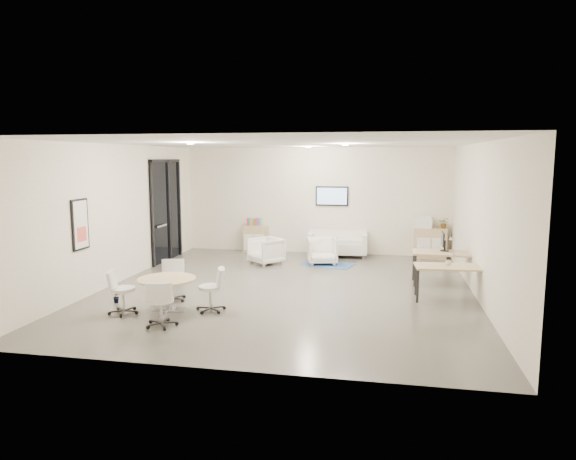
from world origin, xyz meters
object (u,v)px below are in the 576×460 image
(sideboard_left, at_px, (255,239))
(armchair_left, at_px, (266,250))
(desk_front, at_px, (450,269))
(round_table, at_px, (167,283))
(loveseat, at_px, (337,244))
(armchair_right, at_px, (322,250))
(sideboard_right, at_px, (430,243))
(desk_rear, at_px, (445,256))

(sideboard_left, distance_m, armchair_left, 1.87)
(desk_front, relative_size, round_table, 1.32)
(loveseat, bearing_deg, armchair_right, -107.26)
(sideboard_right, bearing_deg, armchair_left, -159.39)
(sideboard_left, relative_size, loveseat, 0.46)
(round_table, bearing_deg, loveseat, 67.17)
(armchair_left, bearing_deg, loveseat, 80.71)
(armchair_left, xyz_separation_m, armchair_right, (1.52, 0.26, -0.00))
(sideboard_right, bearing_deg, armchair_right, -154.33)
(sideboard_left, bearing_deg, desk_rear, -31.28)
(armchair_right, distance_m, desk_front, 4.33)
(loveseat, bearing_deg, armchair_left, -144.15)
(sideboard_left, relative_size, desk_front, 0.58)
(sideboard_left, bearing_deg, armchair_right, -32.70)
(sideboard_left, distance_m, sideboard_right, 5.24)
(sideboard_left, xyz_separation_m, desk_rear, (5.31, -3.23, 0.27))
(loveseat, distance_m, desk_front, 5.12)
(sideboard_left, distance_m, loveseat, 2.58)
(desk_rear, xyz_separation_m, desk_front, (-0.05, -1.34, -0.04))
(loveseat, distance_m, armchair_right, 1.27)
(sideboard_right, xyz_separation_m, desk_front, (0.01, -4.55, 0.20))
(armchair_left, distance_m, desk_rear, 4.81)
(loveseat, bearing_deg, round_table, -116.37)
(loveseat, bearing_deg, sideboard_right, 0.62)
(sideboard_left, height_order, loveseat, sideboard_left)
(armchair_left, distance_m, round_table, 4.78)
(sideboard_left, xyz_separation_m, round_table, (-0.05, -6.43, 0.16))
(armchair_right, distance_m, desk_rear, 3.53)
(loveseat, height_order, armchair_right, armchair_right)
(sideboard_left, xyz_separation_m, armchair_left, (0.74, -1.72, -0.01))
(round_table, bearing_deg, sideboard_right, 50.44)
(sideboard_right, relative_size, desk_front, 0.62)
(desk_front, bearing_deg, armchair_left, 143.56)
(loveseat, distance_m, desk_rear, 4.08)
(armchair_left, xyz_separation_m, desk_front, (4.51, -2.85, 0.25))
(desk_front, height_order, round_table, desk_front)
(sideboard_left, xyz_separation_m, armchair_right, (2.27, -1.45, -0.01))
(sideboard_right, relative_size, armchair_right, 1.12)
(armchair_left, relative_size, armchair_right, 1.00)
(sideboard_right, bearing_deg, round_table, -129.56)
(armchair_right, bearing_deg, round_table, -127.66)
(loveseat, xyz_separation_m, desk_rear, (2.74, -3.01, 0.33))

